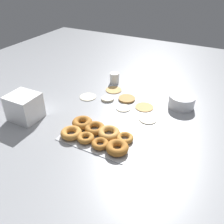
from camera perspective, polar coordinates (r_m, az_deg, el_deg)
name	(u,v)px	position (r m, az deg, el deg)	size (l,w,h in m)	color
ground_plane	(114,111)	(1.39, 0.48, 0.20)	(3.00, 3.00, 0.00)	gray
pancake_0	(127,99)	(1.51, 3.59, 3.22)	(0.11, 0.11, 0.01)	#B27F42
pancake_1	(114,90)	(1.62, 0.40, 5.40)	(0.11, 0.11, 0.01)	tan
pancake_2	(123,108)	(1.42, 2.76, 1.02)	(0.09, 0.09, 0.01)	beige
pancake_3	(144,107)	(1.44, 7.79, 1.25)	(0.11, 0.11, 0.01)	tan
pancake_4	(88,97)	(1.54, -5.81, 3.72)	(0.10, 0.10, 0.01)	beige
pancake_5	(108,99)	(1.50, -1.03, 3.25)	(0.08, 0.08, 0.01)	beige
pancake_6	(148,119)	(1.33, 8.64, -1.60)	(0.10, 0.10, 0.01)	beige
donut_tray	(97,135)	(1.18, -3.67, -5.49)	(0.37, 0.21, 0.04)	#ADAFB5
batter_bowl	(182,101)	(1.48, 16.43, 2.51)	(0.15, 0.15, 0.07)	white
container_stack	(24,107)	(1.38, -20.33, 1.15)	(0.16, 0.15, 0.14)	white
paper_cup	(114,78)	(1.70, 0.59, 8.17)	(0.07, 0.07, 0.08)	white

